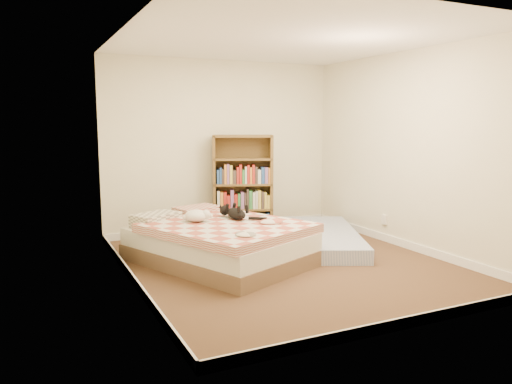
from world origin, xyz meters
name	(u,v)px	position (x,y,z in m)	size (l,w,h in m)	color
room	(287,160)	(0.00, 0.00, 1.20)	(3.51, 4.01, 2.51)	#472E1E
bed	(218,241)	(-0.67, 0.44, 0.24)	(2.06, 2.37, 0.53)	brown
bookshelf	(242,197)	(0.19, 1.69, 0.53)	(0.96, 0.58, 1.43)	#523A1C
floor_mattress	(321,238)	(0.86, 0.61, 0.09)	(0.91, 2.03, 0.18)	#6878AD
black_cat	(235,213)	(-0.42, 0.51, 0.54)	(0.30, 0.67, 0.15)	black
white_dog	(197,216)	(-0.89, 0.53, 0.55)	(0.31, 0.34, 0.14)	silver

